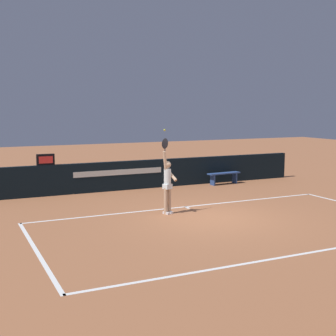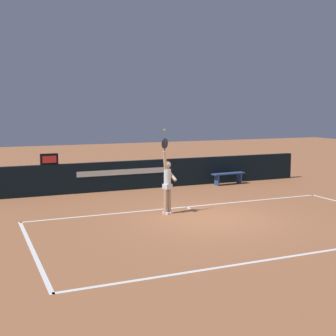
{
  "view_description": "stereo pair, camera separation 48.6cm",
  "coord_description": "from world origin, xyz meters",
  "px_view_note": "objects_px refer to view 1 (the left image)",
  "views": [
    {
      "loc": [
        -7.2,
        -12.1,
        3.41
      ],
      "look_at": [
        -0.96,
        1.18,
        1.48
      ],
      "focal_mm": 49.31,
      "sensor_mm": 36.0,
      "label": 1
    },
    {
      "loc": [
        -6.75,
        -12.3,
        3.41
      ],
      "look_at": [
        -0.96,
        1.18,
        1.48
      ],
      "focal_mm": 49.31,
      "sensor_mm": 36.0,
      "label": 2
    }
  ],
  "objects_px": {
    "tennis_player": "(167,182)",
    "courtside_bench_near": "(224,175)",
    "tennis_ball": "(165,130)",
    "speed_display": "(45,160)"
  },
  "relations": [
    {
      "from": "tennis_player",
      "to": "courtside_bench_near",
      "type": "relative_size",
      "value": 1.54
    },
    {
      "from": "tennis_ball",
      "to": "tennis_player",
      "type": "bearing_deg",
      "value": -26.6
    },
    {
      "from": "tennis_ball",
      "to": "courtside_bench_near",
      "type": "height_order",
      "value": "tennis_ball"
    },
    {
      "from": "speed_display",
      "to": "courtside_bench_near",
      "type": "relative_size",
      "value": 0.42
    },
    {
      "from": "speed_display",
      "to": "tennis_player",
      "type": "height_order",
      "value": "tennis_player"
    },
    {
      "from": "speed_display",
      "to": "courtside_bench_near",
      "type": "xyz_separation_m",
      "value": [
        7.71,
        -0.56,
        -1.03
      ]
    },
    {
      "from": "speed_display",
      "to": "tennis_player",
      "type": "distance_m",
      "value": 5.59
    },
    {
      "from": "speed_display",
      "to": "courtside_bench_near",
      "type": "distance_m",
      "value": 7.8
    },
    {
      "from": "tennis_ball",
      "to": "courtside_bench_near",
      "type": "bearing_deg",
      "value": 40.55
    },
    {
      "from": "courtside_bench_near",
      "to": "tennis_ball",
      "type": "bearing_deg",
      "value": -139.45
    }
  ]
}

